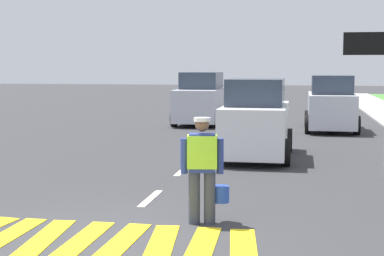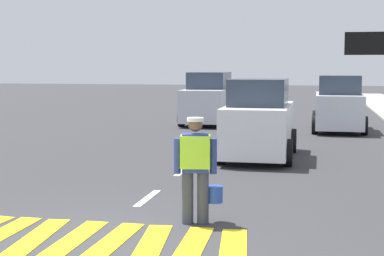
{
  "view_description": "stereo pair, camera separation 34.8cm",
  "coord_description": "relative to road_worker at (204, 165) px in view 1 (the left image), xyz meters",
  "views": [
    {
      "loc": [
        2.73,
        -7.83,
        2.46
      ],
      "look_at": [
        0.37,
        4.95,
        1.1
      ],
      "focal_mm": 55.58,
      "sensor_mm": 36.0,
      "label": 1
    },
    {
      "loc": [
        3.07,
        -7.76,
        2.46
      ],
      "look_at": [
        0.37,
        4.95,
        1.1
      ],
      "focal_mm": 55.58,
      "sensor_mm": 36.0,
      "label": 2
    }
  ],
  "objects": [
    {
      "name": "lane_direction_sign",
      "position": [
        3.1,
        4.62,
        1.48
      ],
      "size": [
        1.16,
        0.11,
        3.2
      ],
      "color": "gray",
      "rests_on": "ground"
    },
    {
      "name": "crosswalk_stripes",
      "position": [
        -1.25,
        -1.2,
        -0.92
      ],
      "size": [
        4.59,
        1.93,
        0.01
      ],
      "color": "yellow",
      "rests_on": "ground"
    },
    {
      "name": "lane_center_line",
      "position": [
        -1.25,
        24.04,
        -0.93
      ],
      "size": [
        0.14,
        46.4,
        0.01
      ],
      "color": "silver",
      "rests_on": "ground"
    },
    {
      "name": "car_oncoming_second",
      "position": [
        -2.72,
        15.93,
        0.09
      ],
      "size": [
        2.01,
        4.3,
        2.2
      ],
      "color": "silver",
      "rests_on": "ground"
    },
    {
      "name": "car_parked_far",
      "position": [
        2.59,
        14.17,
        0.05
      ],
      "size": [
        1.95,
        3.9,
        2.11
      ],
      "color": "silver",
      "rests_on": "ground"
    },
    {
      "name": "car_outgoing_ahead",
      "position": [
        0.29,
        6.89,
        0.05
      ],
      "size": [
        1.89,
        3.91,
        2.13
      ],
      "color": "silver",
      "rests_on": "ground"
    },
    {
      "name": "road_worker",
      "position": [
        0.0,
        0.0,
        0.0
      ],
      "size": [
        0.74,
        0.45,
        1.67
      ],
      "color": "#383D4C",
      "rests_on": "ground"
    },
    {
      "name": "ground_plane",
      "position": [
        -1.25,
        19.84,
        -0.93
      ],
      "size": [
        96.0,
        96.0,
        0.0
      ],
      "primitive_type": "plane",
      "color": "#333335"
    }
  ]
}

